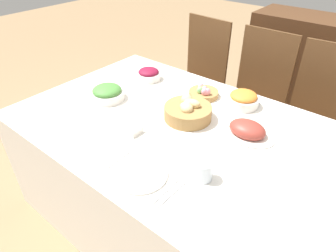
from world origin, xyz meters
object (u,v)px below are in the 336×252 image
at_px(spoon, 172,194).
at_px(butter_dish, 130,128).
at_px(sideboard, 315,77).
at_px(knife, 166,190).
at_px(chair_far_center, 254,95).
at_px(ham_platter, 247,130).
at_px(egg_basket, 204,92).
at_px(beet_salad_bowl, 149,74).
at_px(carrot_bowl, 243,99).
at_px(dinner_plate, 140,174).
at_px(drinking_cup, 204,171).
at_px(fork, 117,161).
at_px(bread_basket, 188,111).
at_px(chair_far_right, 317,115).
at_px(chair_far_left, 198,76).
at_px(green_salad_bowl, 107,93).

xyz_separation_m(spoon, butter_dish, (-0.45, 0.21, 0.01)).
height_order(sideboard, knife, sideboard).
relative_size(chair_far_center, ham_platter, 3.40).
relative_size(egg_basket, spoon, 1.04).
relative_size(beet_salad_bowl, knife, 0.93).
height_order(ham_platter, beet_salad_bowl, beet_salad_bowl).
xyz_separation_m(carrot_bowl, knife, (0.09, -0.82, -0.04)).
bearing_deg(dinner_plate, drinking_cup, 35.15).
xyz_separation_m(carrot_bowl, spoon, (0.12, -0.82, -0.04)).
relative_size(fork, drinking_cup, 2.02).
xyz_separation_m(knife, butter_dish, (-0.42, 0.21, 0.01)).
bearing_deg(bread_basket, spoon, -60.32).
xyz_separation_m(spoon, drinking_cup, (0.05, 0.16, 0.04)).
distance_m(ham_platter, fork, 0.67).
bearing_deg(fork, chair_far_center, 86.10).
xyz_separation_m(beet_salad_bowl, dinner_plate, (0.61, -0.73, -0.03)).
distance_m(ham_platter, spoon, 0.57).
height_order(chair_far_center, egg_basket, chair_far_center).
bearing_deg(spoon, butter_dish, 156.57).
height_order(beet_salad_bowl, carrot_bowl, carrot_bowl).
bearing_deg(sideboard, bread_basket, -99.78).
bearing_deg(dinner_plate, butter_dish, 142.82).
distance_m(egg_basket, drinking_cup, 0.73).
relative_size(chair_far_right, fork, 5.67).
distance_m(knife, butter_dish, 0.47).
distance_m(chair_far_center, carrot_bowl, 0.61).
bearing_deg(butter_dish, fork, -58.58).
bearing_deg(bread_basket, butter_dish, -119.51).
relative_size(chair_far_left, bread_basket, 3.81).
relative_size(beet_salad_bowl, spoon, 0.93).
height_order(egg_basket, dinner_plate, egg_basket).
bearing_deg(beet_salad_bowl, drinking_cup, -34.38).
xyz_separation_m(fork, butter_dish, (-0.13, 0.21, 0.01)).
height_order(chair_far_center, butter_dish, chair_far_center).
bearing_deg(egg_basket, butter_dish, -99.13).
xyz_separation_m(beet_salad_bowl, spoon, (0.79, -0.73, -0.04)).
relative_size(sideboard, egg_basket, 6.44).
relative_size(chair_far_center, spoon, 5.67).
relative_size(chair_far_left, dinner_plate, 4.16).
xyz_separation_m(sideboard, butter_dish, (-0.43, -1.86, 0.25)).
relative_size(ham_platter, spoon, 1.67).
height_order(bread_basket, spoon, bread_basket).
bearing_deg(beet_salad_bowl, green_salad_bowl, -91.34).
height_order(chair_far_center, fork, chair_far_center).
bearing_deg(chair_far_right, chair_far_left, 176.18).
distance_m(sideboard, bread_basket, 1.62).
relative_size(bread_basket, spoon, 1.49).
xyz_separation_m(green_salad_bowl, beet_salad_bowl, (0.01, 0.37, -0.00)).
relative_size(ham_platter, beet_salad_bowl, 1.79).
bearing_deg(carrot_bowl, egg_basket, -167.32).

